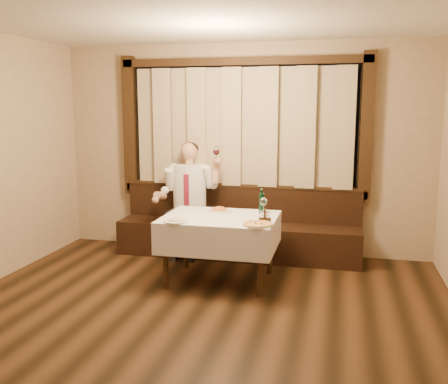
% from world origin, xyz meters
% --- Properties ---
extents(room, '(5.01, 6.01, 2.81)m').
position_xyz_m(room, '(-0.00, 0.97, 1.50)').
color(room, black).
rests_on(room, ground).
extents(banquette, '(3.20, 0.61, 0.94)m').
position_xyz_m(banquette, '(0.00, 2.72, 0.31)').
color(banquette, black).
rests_on(banquette, ground).
extents(dining_table, '(1.27, 0.97, 0.76)m').
position_xyz_m(dining_table, '(0.00, 1.70, 0.65)').
color(dining_table, black).
rests_on(dining_table, ground).
extents(pizza, '(0.32, 0.32, 0.03)m').
position_xyz_m(pizza, '(0.49, 1.36, 0.77)').
color(pizza, white).
rests_on(pizza, dining_table).
extents(pasta_red, '(0.29, 0.29, 0.10)m').
position_xyz_m(pasta_red, '(-0.07, 1.96, 0.80)').
color(pasta_red, white).
rests_on(pasta_red, dining_table).
extents(pasta_cream, '(0.27, 0.27, 0.09)m').
position_xyz_m(pasta_cream, '(-0.39, 1.33, 0.79)').
color(pasta_cream, white).
rests_on(pasta_cream, dining_table).
extents(green_bottle, '(0.06, 0.06, 0.29)m').
position_xyz_m(green_bottle, '(0.43, 1.98, 0.88)').
color(green_bottle, '#104B29').
rests_on(green_bottle, dining_table).
extents(table_wine_glass, '(0.08, 0.08, 0.21)m').
position_xyz_m(table_wine_glass, '(0.47, 1.83, 0.91)').
color(table_wine_glass, white).
rests_on(table_wine_glass, dining_table).
extents(cruet_caddy, '(0.13, 0.06, 0.14)m').
position_xyz_m(cruet_caddy, '(0.53, 1.56, 0.80)').
color(cruet_caddy, black).
rests_on(cruet_caddy, dining_table).
extents(seated_man, '(0.85, 0.63, 1.51)m').
position_xyz_m(seated_man, '(-0.66, 2.63, 0.86)').
color(seated_man, black).
rests_on(seated_man, ground).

